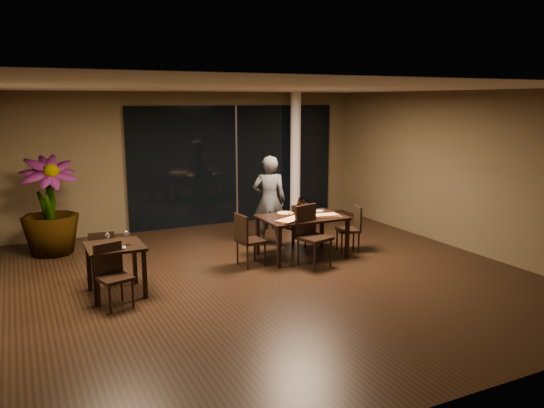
% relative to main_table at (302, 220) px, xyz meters
% --- Properties ---
extents(ground, '(8.00, 8.00, 0.00)m').
position_rel_main_table_xyz_m(ground, '(-1.00, -0.80, -0.68)').
color(ground, black).
rests_on(ground, ground).
extents(wall_back, '(8.00, 0.10, 3.00)m').
position_rel_main_table_xyz_m(wall_back, '(-1.00, 3.25, 0.82)').
color(wall_back, '#473C26').
rests_on(wall_back, ground).
extents(wall_front, '(8.00, 0.10, 3.00)m').
position_rel_main_table_xyz_m(wall_front, '(-1.00, -4.85, 0.82)').
color(wall_front, '#473C26').
rests_on(wall_front, ground).
extents(wall_right, '(0.10, 8.00, 3.00)m').
position_rel_main_table_xyz_m(wall_right, '(3.05, -0.80, 0.82)').
color(wall_right, '#473C26').
rests_on(wall_right, ground).
extents(ceiling, '(8.00, 8.00, 0.04)m').
position_rel_main_table_xyz_m(ceiling, '(-1.00, -0.80, 2.34)').
color(ceiling, silver).
rests_on(ceiling, wall_back).
extents(window_panel, '(5.00, 0.06, 2.70)m').
position_rel_main_table_xyz_m(window_panel, '(0.00, 3.16, 0.67)').
color(window_panel, black).
rests_on(window_panel, ground).
extents(column, '(0.24, 0.24, 3.00)m').
position_rel_main_table_xyz_m(column, '(1.40, 2.85, 0.82)').
color(column, white).
rests_on(column, ground).
extents(main_table, '(1.50, 1.00, 0.75)m').
position_rel_main_table_xyz_m(main_table, '(0.00, 0.00, 0.00)').
color(main_table, black).
rests_on(main_table, ground).
extents(side_table, '(0.80, 0.80, 0.75)m').
position_rel_main_table_xyz_m(side_table, '(-3.40, -0.50, -0.05)').
color(side_table, black).
rests_on(side_table, ground).
extents(chair_main_far, '(0.49, 0.49, 0.88)m').
position_rel_main_table_xyz_m(chair_main_far, '(0.17, 0.54, -0.18)').
color(chair_main_far, black).
rests_on(chair_main_far, ground).
extents(chair_main_near, '(0.60, 0.60, 1.04)m').
position_rel_main_table_xyz_m(chair_main_near, '(-0.12, -0.51, -0.09)').
color(chair_main_near, black).
rests_on(chair_main_near, ground).
extents(chair_main_left, '(0.47, 0.47, 0.92)m').
position_rel_main_table_xyz_m(chair_main_left, '(-1.14, -0.10, -0.16)').
color(chair_main_left, black).
rests_on(chair_main_left, ground).
extents(chair_main_right, '(0.50, 0.50, 0.86)m').
position_rel_main_table_xyz_m(chair_main_right, '(1.02, -0.10, -0.19)').
color(chair_main_right, black).
rests_on(chair_main_right, ground).
extents(chair_side_far, '(0.43, 0.43, 0.84)m').
position_rel_main_table_xyz_m(chair_side_far, '(-3.50, 0.13, -0.21)').
color(chair_side_far, black).
rests_on(chair_side_far, ground).
extents(chair_side_near, '(0.51, 0.51, 0.88)m').
position_rel_main_table_xyz_m(chair_side_near, '(-3.52, -0.94, -0.18)').
color(chair_side_near, black).
rests_on(chair_side_near, ground).
extents(diner, '(0.71, 0.61, 1.77)m').
position_rel_main_table_xyz_m(diner, '(-0.20, 0.96, 0.21)').
color(diner, '#2E3133').
rests_on(diner, ground).
extents(potted_plant, '(1.12, 1.12, 1.82)m').
position_rel_main_table_xyz_m(potted_plant, '(-4.10, 2.16, 0.23)').
color(potted_plant, '#1F4818').
rests_on(potted_plant, ground).
extents(pizza_board_left, '(0.62, 0.40, 0.01)m').
position_rel_main_table_xyz_m(pizza_board_left, '(-0.36, -0.25, 0.08)').
color(pizza_board_left, '#412515').
rests_on(pizza_board_left, main_table).
extents(pizza_board_right, '(0.67, 0.46, 0.01)m').
position_rel_main_table_xyz_m(pizza_board_right, '(0.34, -0.19, 0.08)').
color(pizza_board_right, '#412815').
rests_on(pizza_board_right, main_table).
extents(oblong_pizza_left, '(0.59, 0.45, 0.02)m').
position_rel_main_table_xyz_m(oblong_pizza_left, '(-0.36, -0.25, 0.10)').
color(oblong_pizza_left, maroon).
rests_on(oblong_pizza_left, pizza_board_left).
extents(oblong_pizza_right, '(0.50, 0.29, 0.02)m').
position_rel_main_table_xyz_m(oblong_pizza_right, '(0.34, -0.19, 0.10)').
color(oblong_pizza_right, maroon).
rests_on(oblong_pizza_right, pizza_board_right).
extents(round_pizza, '(0.29, 0.29, 0.01)m').
position_rel_main_table_xyz_m(round_pizza, '(-0.18, 0.33, 0.08)').
color(round_pizza, '#A72412').
rests_on(round_pizza, main_table).
extents(bottle_a, '(0.06, 0.06, 0.29)m').
position_rel_main_table_xyz_m(bottle_a, '(-0.03, 0.08, 0.22)').
color(bottle_a, black).
rests_on(bottle_a, main_table).
extents(bottle_b, '(0.07, 0.07, 0.30)m').
position_rel_main_table_xyz_m(bottle_b, '(0.02, -0.01, 0.22)').
color(bottle_b, black).
rests_on(bottle_b, main_table).
extents(bottle_c, '(0.07, 0.07, 0.34)m').
position_rel_main_table_xyz_m(bottle_c, '(-0.02, 0.07, 0.24)').
color(bottle_c, black).
rests_on(bottle_c, main_table).
extents(tumbler_left, '(0.07, 0.07, 0.08)m').
position_rel_main_table_xyz_m(tumbler_left, '(-0.22, 0.05, 0.12)').
color(tumbler_left, white).
rests_on(tumbler_left, main_table).
extents(tumbler_right, '(0.08, 0.08, 0.09)m').
position_rel_main_table_xyz_m(tumbler_right, '(0.19, 0.14, 0.12)').
color(tumbler_right, white).
rests_on(tumbler_right, main_table).
extents(napkin_near, '(0.19, 0.12, 0.01)m').
position_rel_main_table_xyz_m(napkin_near, '(0.57, -0.13, 0.08)').
color(napkin_near, silver).
rests_on(napkin_near, main_table).
extents(napkin_far, '(0.20, 0.13, 0.01)m').
position_rel_main_table_xyz_m(napkin_far, '(0.51, 0.24, 0.08)').
color(napkin_far, white).
rests_on(napkin_far, main_table).
extents(wine_glass_a, '(0.07, 0.07, 0.16)m').
position_rel_main_table_xyz_m(wine_glass_a, '(-3.48, -0.43, 0.16)').
color(wine_glass_a, white).
rests_on(wine_glass_a, side_table).
extents(wine_glass_b, '(0.09, 0.09, 0.20)m').
position_rel_main_table_xyz_m(wine_glass_b, '(-3.24, -0.58, 0.18)').
color(wine_glass_b, white).
rests_on(wine_glass_b, side_table).
extents(side_napkin, '(0.20, 0.14, 0.01)m').
position_rel_main_table_xyz_m(side_napkin, '(-3.38, -0.72, 0.08)').
color(side_napkin, silver).
rests_on(side_napkin, side_table).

